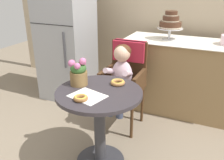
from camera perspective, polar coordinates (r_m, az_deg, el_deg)
cafe_table at (r=2.10m, az=-2.95°, el=-7.85°), size 0.72×0.72×0.72m
wicker_chair at (r=2.67m, az=3.31°, el=2.18°), size 0.42×0.45×0.95m
seated_child at (r=2.52m, az=2.06°, el=1.87°), size 0.27×0.32×0.73m
paper_napkin at (r=1.92m, az=-5.77°, el=-3.78°), size 0.31×0.27×0.00m
donut_front at (r=2.11m, az=1.36°, el=-0.52°), size 0.13×0.13×0.04m
donut_mid at (r=1.86m, az=-7.36°, el=-4.16°), size 0.11×0.11×0.04m
flower_vase at (r=2.09m, az=-7.86°, el=1.73°), size 0.15×0.15×0.25m
display_counter at (r=3.12m, az=17.24°, el=0.60°), size 1.56×0.62×0.90m
tiered_cake_stand at (r=2.99m, az=13.54°, el=12.89°), size 0.30×0.30×0.33m
refrigerator at (r=3.37m, az=-10.68°, el=9.86°), size 0.64×0.63×1.70m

